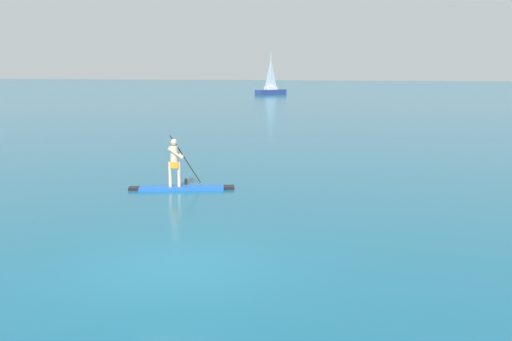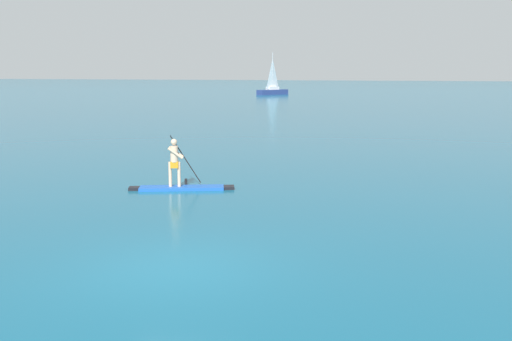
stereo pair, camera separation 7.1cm
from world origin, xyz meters
The scene contains 3 objects.
ground centered at (0.00, 0.00, 0.00)m, with size 440.00×440.00×0.00m, color #145B7A.
paddleboarder_mid_center centered at (-3.06, 7.74, 0.34)m, with size 3.50×1.56×1.85m.
sailboat_left_horizon centered at (-18.94, 84.92, 0.85)m, with size 4.39×5.49×6.75m.
Camera 1 is at (4.71, -10.99, 4.01)m, focal length 42.39 mm.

